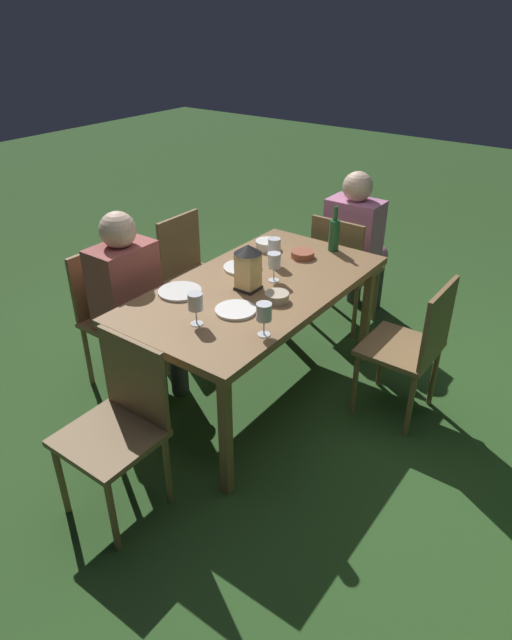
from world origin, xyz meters
TOP-DOWN VIEW (x-y plane):
  - ground_plane at (0.00, 0.00)m, footprint 16.00×16.00m
  - dining_table at (0.00, 0.00)m, footprint 1.62×0.87m
  - chair_head_near at (-1.06, 0.00)m, footprint 0.40×0.42m
  - person_in_pink at (-1.25, 0.00)m, footprint 0.48×0.38m
  - chair_head_far at (1.06, 0.00)m, footprint 0.40×0.42m
  - chair_side_left_a at (-0.36, -0.82)m, footprint 0.42×0.40m
  - chair_side_right_a at (-0.36, 0.82)m, footprint 0.42×0.40m
  - chair_side_left_b at (0.36, -0.82)m, footprint 0.42×0.40m
  - person_in_rust at (0.36, -0.63)m, footprint 0.38×0.47m
  - lantern_centerpiece at (0.06, -0.01)m, footprint 0.15×0.15m
  - green_bottle_on_table at (-0.71, 0.10)m, footprint 0.07×0.07m
  - wine_glass_a at (0.53, 0.02)m, footprint 0.08×0.08m
  - wine_glass_b at (-0.29, -0.08)m, footprint 0.08×0.08m
  - wine_glass_c at (-0.11, 0.05)m, footprint 0.08×0.08m
  - wine_glass_d at (0.41, 0.35)m, footprint 0.08×0.08m
  - plate_a at (-0.13, -0.20)m, footprint 0.23×0.23m
  - plate_b at (0.32, -0.28)m, footprint 0.24×0.24m
  - plate_c at (0.31, 0.10)m, footprint 0.22×0.22m
  - bowl_olives at (-0.49, 0.00)m, footprint 0.15×0.15m
  - bowl_bread at (0.09, 0.20)m, footprint 0.13×0.13m
  - bowl_salad at (-0.47, -0.26)m, footprint 0.16×0.16m

SIDE VIEW (x-z plane):
  - ground_plane at x=0.00m, z-range 0.00..0.00m
  - chair_head_near at x=-1.06m, z-range 0.05..0.92m
  - chair_head_far at x=1.06m, z-range 0.05..0.92m
  - chair_side_left_a at x=-0.36m, z-range 0.05..0.92m
  - chair_side_right_a at x=-0.36m, z-range 0.05..0.92m
  - chair_side_left_b at x=0.36m, z-range 0.05..0.92m
  - person_in_pink at x=-1.25m, z-range 0.06..1.21m
  - person_in_rust at x=0.36m, z-range 0.06..1.21m
  - dining_table at x=0.00m, z-range 0.32..1.08m
  - plate_a at x=-0.13m, z-range 0.76..0.77m
  - plate_b at x=0.32m, z-range 0.76..0.77m
  - plate_c at x=0.31m, z-range 0.76..0.77m
  - bowl_olives at x=-0.49m, z-range 0.76..0.80m
  - bowl_bread at x=0.09m, z-range 0.76..0.81m
  - bowl_salad at x=-0.47m, z-range 0.76..0.82m
  - green_bottle_on_table at x=-0.71m, z-range 0.72..1.01m
  - wine_glass_a at x=0.53m, z-range 0.79..0.96m
  - wine_glass_b at x=-0.29m, z-range 0.79..0.96m
  - wine_glass_c at x=-0.11m, z-range 0.79..0.96m
  - wine_glass_d at x=0.41m, z-range 0.79..0.96m
  - lantern_centerpiece at x=0.06m, z-range 0.77..1.04m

